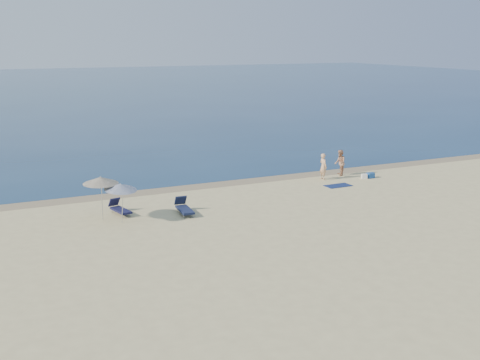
% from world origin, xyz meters
% --- Properties ---
extents(sea, '(240.00, 160.00, 0.01)m').
position_xyz_m(sea, '(0.00, 100.00, 0.00)').
color(sea, '#0B2547').
rests_on(sea, ground).
extents(wet_sand_strip, '(240.00, 1.60, 0.00)m').
position_xyz_m(wet_sand_strip, '(0.00, 19.40, 0.00)').
color(wet_sand_strip, '#847254').
rests_on(wet_sand_strip, ground).
extents(person_left, '(0.42, 0.63, 1.69)m').
position_xyz_m(person_left, '(3.55, 17.79, 0.85)').
color(person_left, '#DCA57C').
rests_on(person_left, ground).
extents(person_right, '(0.93, 1.02, 1.71)m').
position_xyz_m(person_right, '(5.17, 18.29, 0.86)').
color(person_right, tan).
rests_on(person_right, ground).
extents(beach_towel, '(1.65, 0.94, 0.03)m').
position_xyz_m(beach_towel, '(3.43, 15.87, 0.01)').
color(beach_towel, '#0D1A45').
rests_on(beach_towel, ground).
extents(white_bag, '(0.43, 0.40, 0.30)m').
position_xyz_m(white_bag, '(6.08, 16.83, 0.15)').
color(white_bag, white).
rests_on(white_bag, ground).
extents(blue_cooler, '(0.50, 0.37, 0.34)m').
position_xyz_m(blue_cooler, '(6.56, 16.81, 0.17)').
color(blue_cooler, '#1B4C96').
rests_on(blue_cooler, ground).
extents(umbrella_near, '(2.12, 2.13, 2.08)m').
position_xyz_m(umbrella_near, '(-10.52, 14.04, 1.80)').
color(umbrella_near, silver).
rests_on(umbrella_near, ground).
extents(umbrella_far, '(1.76, 1.77, 2.32)m').
position_xyz_m(umbrella_far, '(-11.32, 14.78, 2.05)').
color(umbrella_far, silver).
rests_on(umbrella_far, ground).
extents(lounger_left, '(0.91, 1.76, 0.74)m').
position_xyz_m(lounger_left, '(-10.26, 15.54, 0.27)').
color(lounger_left, '#141639').
rests_on(lounger_left, ground).
extents(lounger_right, '(0.73, 1.88, 0.81)m').
position_xyz_m(lounger_right, '(-7.23, 14.18, 0.30)').
color(lounger_right, '#151D3B').
rests_on(lounger_right, ground).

